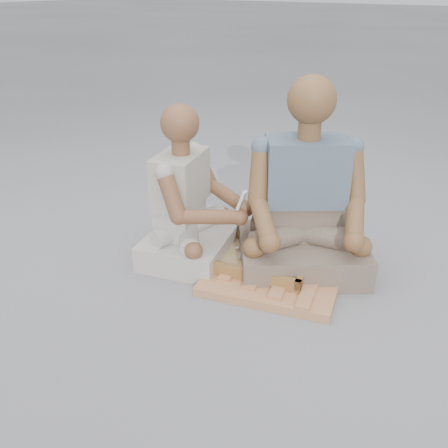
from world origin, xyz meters
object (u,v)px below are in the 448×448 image
Objects in this scene: carved_panel at (271,282)px; companion at (304,210)px; craftsman at (189,208)px; tool_tray at (263,260)px.

companion is at bearing 81.14° from carved_panel.
craftsman reaches higher than carved_panel.
tool_tray reaches higher than carved_panel.
craftsman reaches higher than tool_tray.
carved_panel is 0.78× the size of craftsman.
craftsman is at bearing -168.71° from tool_tray.
craftsman is at bearing -12.85° from companion.
companion reaches higher than tool_tray.
tool_tray is at bearing 135.94° from carved_panel.
tool_tray is 0.32m from companion.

